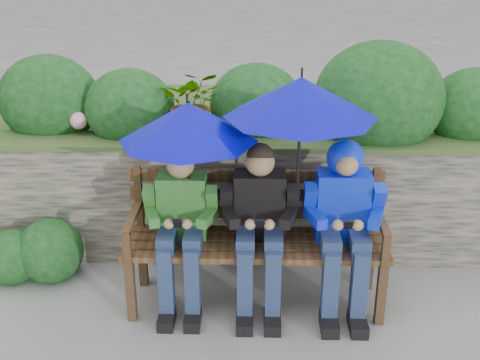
{
  "coord_description": "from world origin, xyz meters",
  "views": [
    {
      "loc": [
        0.11,
        -3.81,
        2.55
      ],
      "look_at": [
        0.0,
        0.1,
        0.95
      ],
      "focal_mm": 45.0,
      "sensor_mm": 36.0,
      "label": 1
    }
  ],
  "objects_px": {
    "umbrella_left": "(188,122)",
    "boy_middle": "(259,221)",
    "boy_left": "(181,221)",
    "umbrella_right": "(301,97)",
    "park_bench": "(256,230)",
    "boy_right": "(344,213)"
  },
  "relations": [
    {
      "from": "park_bench",
      "to": "boy_middle",
      "type": "relative_size",
      "value": 1.53
    },
    {
      "from": "park_bench",
      "to": "boy_right",
      "type": "distance_m",
      "value": 0.65
    },
    {
      "from": "park_bench",
      "to": "boy_right",
      "type": "bearing_deg",
      "value": -7.86
    },
    {
      "from": "umbrella_left",
      "to": "umbrella_right",
      "type": "height_order",
      "value": "umbrella_right"
    },
    {
      "from": "boy_right",
      "to": "park_bench",
      "type": "bearing_deg",
      "value": 172.14
    },
    {
      "from": "park_bench",
      "to": "umbrella_left",
      "type": "height_order",
      "value": "umbrella_left"
    },
    {
      "from": "boy_middle",
      "to": "umbrella_left",
      "type": "bearing_deg",
      "value": 173.69
    },
    {
      "from": "park_bench",
      "to": "umbrella_right",
      "type": "distance_m",
      "value": 1.04
    },
    {
      "from": "park_bench",
      "to": "boy_left",
      "type": "relative_size",
      "value": 1.57
    },
    {
      "from": "boy_left",
      "to": "boy_right",
      "type": "distance_m",
      "value": 1.15
    },
    {
      "from": "boy_middle",
      "to": "park_bench",
      "type": "bearing_deg",
      "value": 104.38
    },
    {
      "from": "umbrella_left",
      "to": "boy_middle",
      "type": "bearing_deg",
      "value": -6.31
    },
    {
      "from": "umbrella_left",
      "to": "boy_right",
      "type": "bearing_deg",
      "value": -2.27
    },
    {
      "from": "boy_right",
      "to": "umbrella_right",
      "type": "relative_size",
      "value": 1.21
    },
    {
      "from": "boy_middle",
      "to": "boy_right",
      "type": "xyz_separation_m",
      "value": [
        0.59,
        0.01,
        0.06
      ]
    },
    {
      "from": "boy_left",
      "to": "umbrella_left",
      "type": "height_order",
      "value": "umbrella_left"
    },
    {
      "from": "boy_left",
      "to": "boy_middle",
      "type": "relative_size",
      "value": 0.97
    },
    {
      "from": "park_bench",
      "to": "boy_right",
      "type": "height_order",
      "value": "boy_right"
    },
    {
      "from": "park_bench",
      "to": "boy_right",
      "type": "xyz_separation_m",
      "value": [
        0.61,
        -0.08,
        0.18
      ]
    },
    {
      "from": "boy_left",
      "to": "boy_right",
      "type": "bearing_deg",
      "value": 0.4
    },
    {
      "from": "boy_left",
      "to": "umbrella_right",
      "type": "height_order",
      "value": "umbrella_right"
    },
    {
      "from": "boy_left",
      "to": "boy_middle",
      "type": "height_order",
      "value": "boy_middle"
    }
  ]
}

